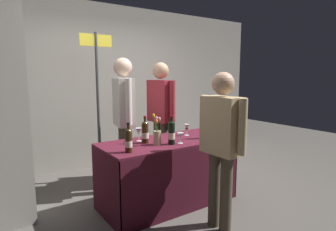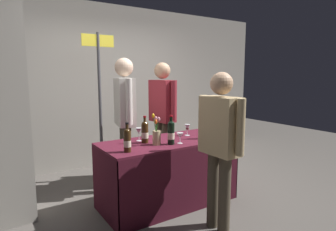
% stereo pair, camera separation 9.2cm
% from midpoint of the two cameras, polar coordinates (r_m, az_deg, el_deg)
% --- Properties ---
extents(ground_plane, '(12.00, 12.00, 0.00)m').
position_cam_midpoint_polar(ground_plane, '(3.67, -0.75, -16.98)').
color(ground_plane, '#514C47').
extents(back_partition, '(6.66, 0.12, 2.72)m').
position_cam_midpoint_polar(back_partition, '(5.04, -13.17, 5.75)').
color(back_partition, '#9E998E').
rests_on(back_partition, ground_plane).
extents(tasting_table, '(1.62, 0.74, 0.78)m').
position_cam_midpoint_polar(tasting_table, '(3.48, -0.77, -8.91)').
color(tasting_table, '#4C1423').
rests_on(tasting_table, ground_plane).
extents(featured_wine_bottle, '(0.07, 0.07, 0.30)m').
position_cam_midpoint_polar(featured_wine_bottle, '(3.54, 9.17, -2.57)').
color(featured_wine_bottle, black).
rests_on(featured_wine_bottle, tasting_table).
extents(display_bottle_0, '(0.08, 0.08, 0.31)m').
position_cam_midpoint_polar(display_bottle_0, '(2.91, -8.81, -4.85)').
color(display_bottle_0, '#38230F').
rests_on(display_bottle_0, tasting_table).
extents(display_bottle_1, '(0.08, 0.08, 0.33)m').
position_cam_midpoint_polar(display_bottle_1, '(3.20, -0.12, -3.34)').
color(display_bottle_1, black).
rests_on(display_bottle_1, tasting_table).
extents(display_bottle_2, '(0.07, 0.07, 0.33)m').
position_cam_midpoint_polar(display_bottle_2, '(3.52, 6.92, -2.32)').
color(display_bottle_2, black).
rests_on(display_bottle_2, tasting_table).
extents(display_bottle_3, '(0.08, 0.08, 0.31)m').
position_cam_midpoint_polar(display_bottle_3, '(3.27, -5.42, -3.26)').
color(display_bottle_3, '#38230F').
rests_on(display_bottle_3, tasting_table).
extents(wine_glass_near_vendor, '(0.08, 0.08, 0.12)m').
position_cam_midpoint_polar(wine_glass_near_vendor, '(3.25, 1.67, -4.07)').
color(wine_glass_near_vendor, silver).
rests_on(wine_glass_near_vendor, tasting_table).
extents(wine_glass_mid, '(0.07, 0.07, 0.15)m').
position_cam_midpoint_polar(wine_glass_mid, '(3.67, 3.05, -2.41)').
color(wine_glass_mid, silver).
rests_on(wine_glass_mid, tasting_table).
extents(wine_glass_near_taster, '(0.08, 0.08, 0.16)m').
position_cam_midpoint_polar(wine_glass_near_taster, '(3.37, -6.65, -3.19)').
color(wine_glass_near_taster, silver).
rests_on(wine_glass_near_taster, tasting_table).
extents(flower_vase, '(0.09, 0.11, 0.35)m').
position_cam_midpoint_polar(flower_vase, '(3.18, -3.03, -3.94)').
color(flower_vase, tan).
rests_on(flower_vase, tasting_table).
extents(vendor_presenter, '(0.26, 0.57, 1.74)m').
position_cam_midpoint_polar(vendor_presenter, '(4.23, -2.08, 1.22)').
color(vendor_presenter, '#4C4233').
rests_on(vendor_presenter, ground_plane).
extents(vendor_assistant, '(0.30, 0.60, 1.78)m').
position_cam_midpoint_polar(vendor_assistant, '(3.83, -9.53, 0.91)').
color(vendor_assistant, '#4C4233').
rests_on(vendor_assistant, ground_plane).
extents(taster_foreground_right, '(0.22, 0.58, 1.59)m').
position_cam_midpoint_polar(taster_foreground_right, '(2.83, 9.74, -4.48)').
color(taster_foreground_right, '#4C4233').
rests_on(taster_foreground_right, ground_plane).
extents(booth_signpost, '(0.47, 0.04, 2.15)m').
position_cam_midpoint_polar(booth_signpost, '(4.23, -14.49, 4.33)').
color(booth_signpost, '#47474C').
rests_on(booth_signpost, ground_plane).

